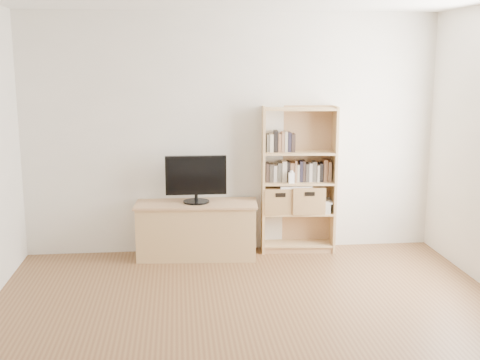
{
  "coord_description": "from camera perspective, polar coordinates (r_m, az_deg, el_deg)",
  "views": [
    {
      "loc": [
        -0.59,
        -3.99,
        2.09
      ],
      "look_at": [
        0.02,
        1.9,
        0.91
      ],
      "focal_mm": 45.0,
      "sensor_mm": 36.0,
      "label": 1
    }
  ],
  "objects": [
    {
      "name": "books_row_upper",
      "position": [
        6.53,
        4.07,
        3.66
      ],
      "size": [
        0.42,
        0.17,
        0.22
      ],
      "primitive_type": "cube",
      "rotation": [
        0.0,
        0.0,
        -0.03
      ],
      "color": "#322521",
      "rests_on": "bookshelf"
    },
    {
      "name": "books_row_mid",
      "position": [
        6.6,
        5.57,
        0.85
      ],
      "size": [
        0.85,
        0.24,
        0.23
      ],
      "primitive_type": "cube",
      "rotation": [
        0.0,
        0.0,
        -0.09
      ],
      "color": "#322521",
      "rests_on": "bookshelf"
    },
    {
      "name": "basket_right",
      "position": [
        6.66,
        6.38,
        -1.77
      ],
      "size": [
        0.36,
        0.3,
        0.29
      ],
      "primitive_type": "cube",
      "rotation": [
        0.0,
        0.0,
        -0.03
      ],
      "color": "#997445",
      "rests_on": "bookshelf"
    },
    {
      "name": "baby_monitor",
      "position": [
        6.5,
        4.89,
        0.2
      ],
      "size": [
        0.06,
        0.04,
        0.12
      ],
      "primitive_type": "cube",
      "rotation": [
        0.0,
        0.0,
        0.11
      ],
      "color": "white",
      "rests_on": "bookshelf"
    },
    {
      "name": "bookshelf",
      "position": [
        6.61,
        5.57,
        0.01
      ],
      "size": [
        0.82,
        0.35,
        1.61
      ],
      "primitive_type": "cube",
      "rotation": [
        0.0,
        0.0,
        -0.08
      ],
      "color": "tan",
      "rests_on": "floor"
    },
    {
      "name": "television",
      "position": [
        6.38,
        -4.2,
        0.08
      ],
      "size": [
        0.64,
        0.06,
        0.51
      ],
      "primitive_type": "cube",
      "rotation": [
        0.0,
        0.0,
        -0.01
      ],
      "color": "black",
      "rests_on": "tv_stand"
    },
    {
      "name": "magazine_stack",
      "position": [
        6.71,
        7.88,
        -2.51
      ],
      "size": [
        0.22,
        0.27,
        0.11
      ],
      "primitive_type": "cube",
      "rotation": [
        0.0,
        0.0,
        -0.24
      ],
      "color": "beige",
      "rests_on": "bookshelf"
    },
    {
      "name": "floor",
      "position": [
        4.54,
        2.28,
        -16.11
      ],
      "size": [
        4.5,
        5.0,
        0.01
      ],
      "primitive_type": "cube",
      "color": "brown",
      "rests_on": "ground"
    },
    {
      "name": "basket_left",
      "position": [
        6.62,
        3.7,
        -1.84
      ],
      "size": [
        0.35,
        0.3,
        0.28
      ],
      "primitive_type": "cube",
      "rotation": [
        0.0,
        0.0,
        -0.04
      ],
      "color": "#997445",
      "rests_on": "bookshelf"
    },
    {
      "name": "front_wall",
      "position": [
        1.79,
        14.59,
        -15.32
      ],
      "size": [
        4.5,
        0.02,
        2.6
      ],
      "primitive_type": "cube",
      "color": "white",
      "rests_on": "floor"
    },
    {
      "name": "laptop",
      "position": [
        6.61,
        5.24,
        -0.54
      ],
      "size": [
        0.36,
        0.26,
        0.03
      ],
      "primitive_type": "cube",
      "rotation": [
        0.0,
        0.0,
        -0.05
      ],
      "color": "white",
      "rests_on": "basket_left"
    },
    {
      "name": "tv_stand",
      "position": [
        6.51,
        -4.12,
        -4.81
      ],
      "size": [
        1.28,
        0.56,
        0.57
      ],
      "primitive_type": "cube",
      "rotation": [
        0.0,
        0.0,
        -0.07
      ],
      "color": "tan",
      "rests_on": "floor"
    },
    {
      "name": "back_wall",
      "position": [
        6.56,
        -0.76,
        4.38
      ],
      "size": [
        4.5,
        0.02,
        2.6
      ],
      "primitive_type": "cube",
      "color": "white",
      "rests_on": "floor"
    }
  ]
}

